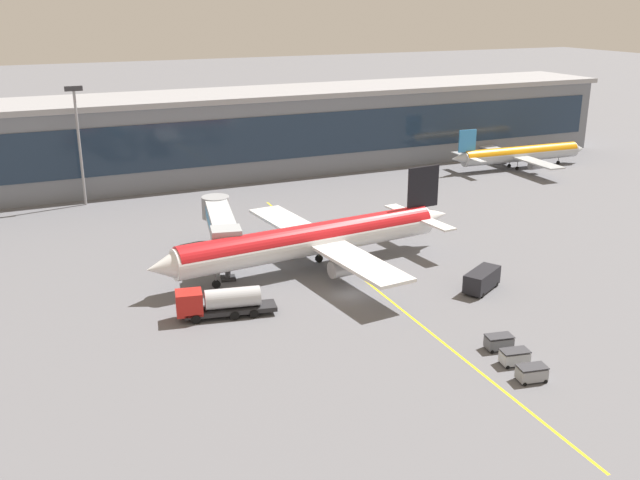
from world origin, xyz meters
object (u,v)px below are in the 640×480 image
main_airliner (313,239)px  fuel_tanker (219,302)px  baggage_cart_1 (515,357)px  commuter_jet_far (520,154)px  baggage_cart_0 (532,373)px  baggage_cart_2 (499,342)px  lavatory_truck (481,279)px

main_airliner → fuel_tanker: bearing=-148.5°
main_airliner → baggage_cart_1: 32.17m
fuel_tanker → commuter_jet_far: bearing=30.2°
baggage_cart_0 → baggage_cart_2: 6.40m
lavatory_truck → fuel_tanker: bearing=169.5°
baggage_cart_1 → commuter_jet_far: 86.45m
lavatory_truck → baggage_cart_1: lavatory_truck is taller
main_airliner → lavatory_truck: 21.51m
fuel_tanker → baggage_cart_1: 31.29m
commuter_jet_far → baggage_cart_0: bearing=-128.4°
fuel_tanker → baggage_cart_1: size_ratio=3.83×
fuel_tanker → baggage_cart_2: (22.93, -18.76, -0.96)m
baggage_cart_0 → commuter_jet_far: 89.27m
main_airliner → baggage_cart_2: main_airliner is taller
baggage_cart_1 → baggage_cart_2: (0.60, 3.14, 0.00)m
baggage_cart_2 → commuter_jet_far: size_ratio=0.09×
commuter_jet_far → baggage_cart_2: bearing=-130.4°
baggage_cart_1 → commuter_jet_far: commuter_jet_far is taller
baggage_cart_1 → baggage_cart_2: same height
baggage_cart_0 → commuter_jet_far: size_ratio=0.09×
baggage_cart_1 → commuter_jet_far: (54.84, 66.79, 2.21)m
fuel_tanker → baggage_cart_1: bearing=-44.5°
baggage_cart_2 → commuter_jet_far: (54.24, 63.65, 2.21)m
baggage_cart_0 → lavatory_truck: bearing=65.8°
fuel_tanker → commuter_jet_far: 89.28m
lavatory_truck → baggage_cart_0: lavatory_truck is taller
lavatory_truck → commuter_jet_far: commuter_jet_far is taller
baggage_cart_1 → main_airliner: bearing=102.9°
baggage_cart_0 → baggage_cart_2: bearing=79.2°
main_airliner → commuter_jet_far: 71.46m
main_airliner → baggage_cart_2: (7.73, -28.06, -3.23)m
baggage_cart_0 → commuter_jet_far: bearing=51.6°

